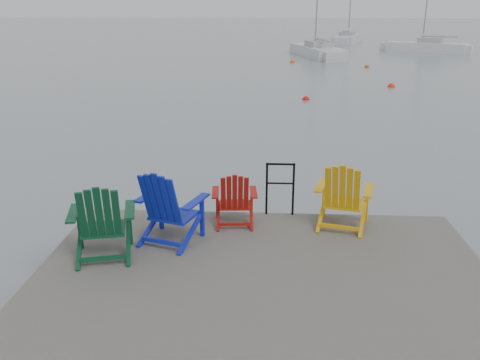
# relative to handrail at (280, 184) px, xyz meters

# --- Properties ---
(ground) EXTENTS (400.00, 400.00, 0.00)m
(ground) POSITION_rel_handrail_xyz_m (-0.25, -2.45, -1.04)
(ground) COLOR slate
(ground) RESTS_ON ground
(dock) EXTENTS (6.00, 5.00, 1.40)m
(dock) POSITION_rel_handrail_xyz_m (-0.25, -2.45, -0.69)
(dock) COLOR #2A2825
(dock) RESTS_ON ground
(handrail) EXTENTS (0.48, 0.04, 0.90)m
(handrail) POSITION_rel_handrail_xyz_m (0.00, 0.00, 0.00)
(handrail) COLOR black
(handrail) RESTS_ON dock
(chair_green) EXTENTS (1.02, 0.97, 1.12)m
(chair_green) POSITION_rel_handrail_xyz_m (-2.45, -1.70, 0.02)
(chair_green) COLOR #0B3C22
(chair_green) RESTS_ON dock
(chair_blue) EXTENTS (1.08, 1.02, 1.13)m
(chair_blue) POSITION_rel_handrail_xyz_m (-1.64, -1.16, 0.03)
(chair_blue) COLOR #101EA8
(chair_blue) RESTS_ON dock
(chair_red) EXTENTS (0.75, 0.70, 0.90)m
(chair_red) POSITION_rel_handrail_xyz_m (-0.72, -0.47, -0.09)
(chair_red) COLOR #95110B
(chair_red) RESTS_ON dock
(chair_yellow) EXTENTS (1.01, 0.95, 1.09)m
(chair_yellow) POSITION_rel_handrail_xyz_m (0.97, -0.49, 0.01)
(chair_yellow) COLOR orange
(chair_yellow) RESTS_ON dock
(sailboat_near) EXTENTS (4.10, 9.10, 12.12)m
(sailboat_near) POSITION_rel_handrail_xyz_m (3.65, 35.33, -0.69)
(sailboat_near) COLOR silver
(sailboat_near) RESTS_ON ground
(sailboat_mid) EXTENTS (4.66, 8.77, 11.72)m
(sailboat_mid) POSITION_rel_handrail_xyz_m (8.75, 53.48, -0.69)
(sailboat_mid) COLOR silver
(sailboat_mid) RESTS_ON ground
(sailboat_far) EXTENTS (6.90, 4.89, 9.71)m
(sailboat_far) POSITION_rel_handrail_xyz_m (13.94, 40.33, -0.69)
(sailboat_far) COLOR silver
(sailboat_far) RESTS_ON ground
(buoy_a) EXTENTS (0.37, 0.37, 0.37)m
(buoy_a) POSITION_rel_handrail_xyz_m (5.95, 18.23, -1.04)
(buoy_a) COLOR red
(buoy_a) RESTS_ON ground
(buoy_b) EXTENTS (0.32, 0.32, 0.32)m
(buoy_b) POSITION_rel_handrail_xyz_m (1.40, 14.21, -1.04)
(buoy_b) COLOR red
(buoy_b) RESTS_ON ground
(buoy_c) EXTENTS (0.33, 0.33, 0.33)m
(buoy_c) POSITION_rel_handrail_xyz_m (6.32, 27.15, -1.04)
(buoy_c) COLOR #C83B0B
(buoy_c) RESTS_ON ground
(buoy_d) EXTENTS (0.38, 0.38, 0.38)m
(buoy_d) POSITION_rel_handrail_xyz_m (1.47, 30.04, -1.04)
(buoy_d) COLOR #F43E0E
(buoy_d) RESTS_ON ground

